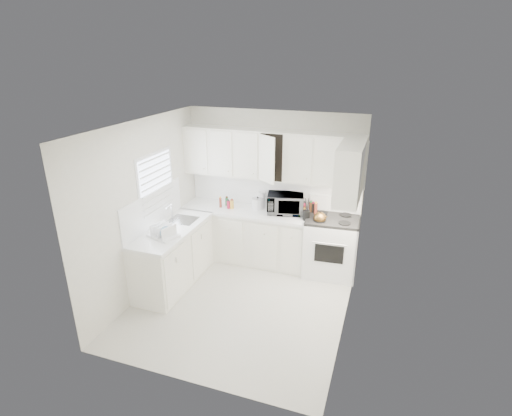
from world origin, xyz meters
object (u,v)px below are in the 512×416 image
at_px(dish_rack, 163,230).
at_px(stove, 331,238).
at_px(utensil_crock, 307,209).
at_px(microwave, 285,201).
at_px(tea_kettle, 320,217).
at_px(rice_cooker, 258,203).

bearing_deg(dish_rack, stove, 49.39).
height_order(utensil_crock, dish_rack, utensil_crock).
xyz_separation_m(stove, utensil_crock, (-0.41, -0.10, 0.50)).
xyz_separation_m(microwave, utensil_crock, (0.40, -0.19, -0.01)).
bearing_deg(tea_kettle, microwave, 176.91).
xyz_separation_m(tea_kettle, microwave, (-0.63, 0.25, 0.10)).
height_order(stove, utensil_crock, utensil_crock).
xyz_separation_m(stove, dish_rack, (-2.24, -1.39, 0.42)).
height_order(stove, rice_cooker, stove).
bearing_deg(utensil_crock, rice_cooker, 165.67).
bearing_deg(utensil_crock, stove, 14.16).
distance_m(microwave, rice_cooker, 0.51).
bearing_deg(rice_cooker, dish_rack, -116.18).
height_order(stove, microwave, microwave).
bearing_deg(dish_rack, utensil_crock, 52.68).
height_order(stove, dish_rack, stove).
distance_m(stove, utensil_crock, 0.66).
height_order(tea_kettle, utensil_crock, utensil_crock).
height_order(stove, tea_kettle, stove).
bearing_deg(utensil_crock, tea_kettle, -14.01).
bearing_deg(stove, utensil_crock, -170.10).
bearing_deg(microwave, tea_kettle, -35.07).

